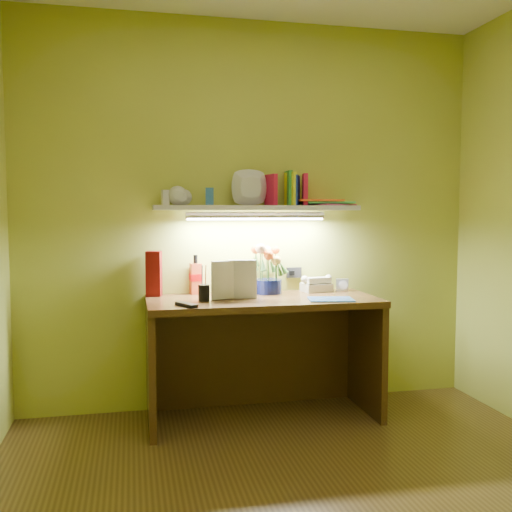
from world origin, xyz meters
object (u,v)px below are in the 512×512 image
Objects in this scene: telephone at (317,283)px; desk_clock at (342,285)px; flower_bouquet at (268,269)px; whisky_bottle at (196,274)px; desk at (263,358)px.

desk_clock is (0.18, -0.00, -0.01)m from telephone.
flower_bouquet is at bearing -160.65° from desk_clock.
whisky_bottle is at bearing 168.26° from telephone.
whisky_bottle is (-0.97, 0.06, 0.09)m from desk_clock.
flower_bouquet is 1.26× the size of whisky_bottle.
desk_clock is 0.97m from whisky_bottle.
flower_bouquet reaches higher than desk_clock.
desk is 4.43× the size of flower_bouquet.
whisky_bottle is (-0.46, 0.07, -0.03)m from flower_bouquet.
desk_clock is 0.32× the size of whisky_bottle.
desk_clock is (0.59, 0.20, 0.42)m from desk.
desk_clock is at bearing 18.45° from desk.
flower_bouquet is 0.35m from telephone.
desk is at bearing -161.61° from telephone.
flower_bouquet is at bearing 68.26° from desk.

